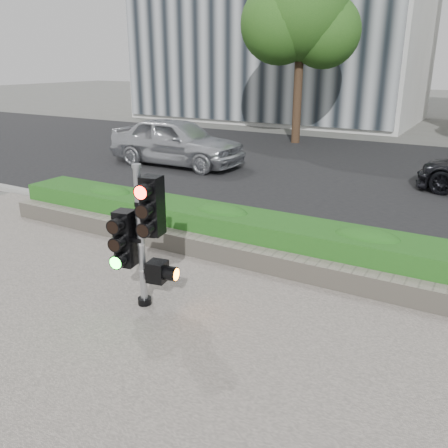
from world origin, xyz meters
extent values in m
plane|color=#51514C|center=(0.00, 0.00, 0.00)|extent=(120.00, 120.00, 0.00)
cube|color=#9E9389|center=(0.00, -2.50, 0.01)|extent=(16.00, 11.00, 0.03)
cube|color=black|center=(0.00, 10.00, 0.01)|extent=(60.00, 13.00, 0.02)
cube|color=gray|center=(0.00, 3.15, 0.06)|extent=(60.00, 0.25, 0.12)
cube|color=gray|center=(0.00, 1.90, 0.20)|extent=(12.00, 0.32, 0.34)
cube|color=green|center=(0.00, 2.55, 0.37)|extent=(12.00, 1.00, 0.68)
cylinder|color=black|center=(-4.50, 14.50, 2.02)|extent=(0.36, 0.36, 4.03)
sphere|color=#144012|center=(-4.50, 14.50, 5.18)|extent=(3.74, 3.74, 3.74)
sphere|color=#144012|center=(-3.64, 14.86, 4.46)|extent=(2.88, 2.88, 2.88)
sphere|color=#144012|center=(-5.22, 14.07, 4.75)|extent=(3.17, 3.17, 3.17)
cylinder|color=black|center=(-0.99, -0.04, 0.08)|extent=(0.20, 0.20, 0.10)
cylinder|color=gray|center=(-0.99, -0.04, 1.04)|extent=(0.10, 0.10, 2.01)
cylinder|color=gray|center=(-0.99, -0.04, 2.07)|extent=(0.13, 0.13, 0.05)
cube|color=#FF1107|center=(-0.76, -0.03, 1.55)|extent=(0.29, 0.29, 0.80)
cube|color=#14E51E|center=(-1.21, -0.11, 1.03)|extent=(0.29, 0.29, 0.80)
cube|color=black|center=(-1.00, 0.19, 1.31)|extent=(0.29, 0.29, 0.55)
cube|color=orange|center=(-0.78, 0.02, 0.57)|extent=(0.29, 0.29, 0.29)
imported|color=silver|center=(-6.23, 8.17, 0.82)|extent=(4.67, 1.89, 1.59)
camera|label=1|loc=(3.07, -4.77, 3.38)|focal=38.00mm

